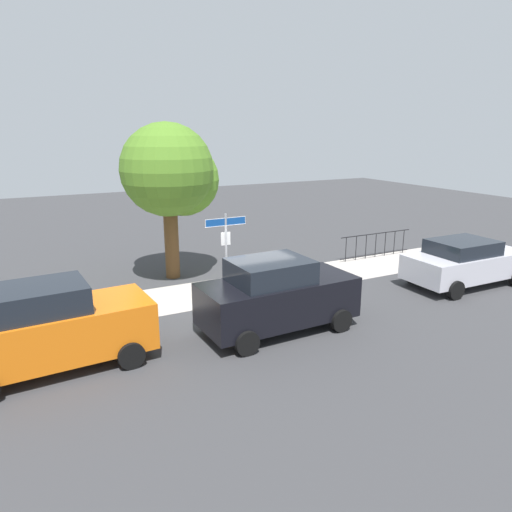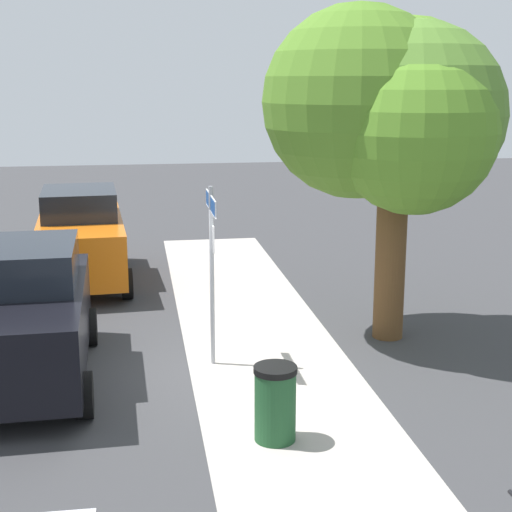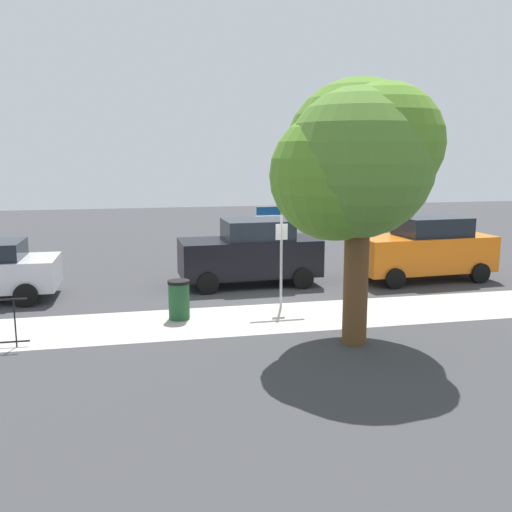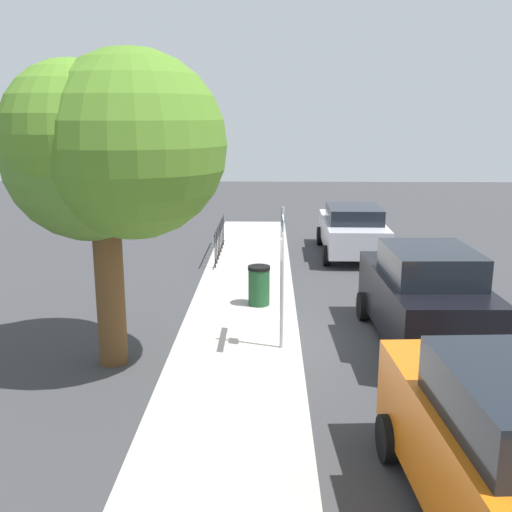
# 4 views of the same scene
# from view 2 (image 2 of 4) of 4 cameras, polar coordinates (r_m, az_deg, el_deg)

# --- Properties ---
(ground_plane) EXTENTS (60.00, 60.00, 0.00)m
(ground_plane) POSITION_cam_2_polar(r_m,az_deg,el_deg) (11.93, -4.98, -8.77)
(ground_plane) COLOR #38383A
(sidewalk_strip) EXTENTS (24.00, 2.60, 0.00)m
(sidewalk_strip) POSITION_cam_2_polar(r_m,az_deg,el_deg) (10.28, 3.29, -12.47)
(sidewalk_strip) COLOR #AFA59D
(sidewalk_strip) RESTS_ON ground_plane
(street_sign) EXTENTS (1.38, 0.07, 2.86)m
(street_sign) POSITION_cam_2_polar(r_m,az_deg,el_deg) (11.73, -3.35, 1.19)
(street_sign) COLOR #9EA0A5
(street_sign) RESTS_ON ground_plane
(shade_tree) EXTENTS (3.73, 3.98, 5.68)m
(shade_tree) POSITION_cam_2_polar(r_m,az_deg,el_deg) (12.94, 10.25, 10.68)
(shade_tree) COLOR brown
(shade_tree) RESTS_ON ground_plane
(car_orange) EXTENTS (4.54, 2.24, 2.06)m
(car_orange) POSITION_cam_2_polar(r_m,az_deg,el_deg) (17.26, -13.00, 1.39)
(car_orange) COLOR orange
(car_orange) RESTS_ON ground_plane
(car_black) EXTENTS (4.36, 2.16, 2.06)m
(car_black) POSITION_cam_2_polar(r_m,az_deg,el_deg) (11.83, -17.15, -4.26)
(car_black) COLOR black
(car_black) RESTS_ON ground_plane
(trash_bin) EXTENTS (0.55, 0.55, 0.98)m
(trash_bin) POSITION_cam_2_polar(r_m,az_deg,el_deg) (9.66, 1.45, -10.97)
(trash_bin) COLOR #1E4C28
(trash_bin) RESTS_ON ground_plane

